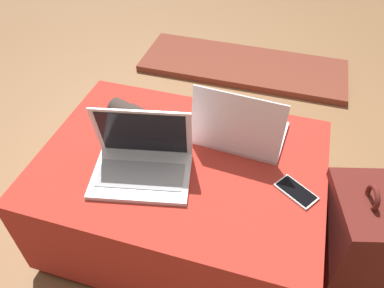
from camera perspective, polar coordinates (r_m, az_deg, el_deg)
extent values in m
plane|color=olive|center=(1.72, -1.39, -12.85)|extent=(14.00, 14.00, 0.00)
cube|color=maroon|center=(1.70, -1.41, -12.38)|extent=(1.00, 0.72, 0.05)
cube|color=#B22D23|center=(1.52, -1.55, -7.62)|extent=(1.04, 0.75, 0.40)
cube|color=silver|center=(1.31, -7.71, -4.78)|extent=(0.38, 0.29, 0.02)
cube|color=#9E9EA3|center=(1.30, -7.79, -4.69)|extent=(0.32, 0.19, 0.00)
cube|color=silver|center=(1.29, -7.48, 1.80)|extent=(0.34, 0.12, 0.23)
cube|color=black|center=(1.29, -7.51, 1.62)|extent=(0.30, 0.11, 0.20)
cube|color=silver|center=(1.47, 7.53, 1.76)|extent=(0.35, 0.26, 0.02)
cube|color=#B2B2B7|center=(1.47, 7.62, 2.18)|extent=(0.30, 0.15, 0.00)
cube|color=silver|center=(1.31, 6.78, 2.94)|extent=(0.33, 0.05, 0.24)
cube|color=#B23D93|center=(1.31, 6.84, 3.06)|extent=(0.29, 0.05, 0.21)
cube|color=white|center=(1.31, 15.57, -7.03)|extent=(0.15, 0.14, 0.01)
cube|color=black|center=(1.30, 15.60, -6.89)|extent=(0.14, 0.12, 0.00)
cube|color=#5B1E19|center=(1.50, 22.68, -13.78)|extent=(0.26, 0.33, 0.49)
cube|color=#4E1A15|center=(1.62, 25.74, -15.33)|extent=(0.13, 0.24, 0.22)
torus|color=#5B1E19|center=(1.31, 25.79, -7.37)|extent=(0.04, 0.09, 0.09)
cylinder|color=#3D332D|center=(1.51, -9.40, 4.47)|extent=(0.19, 0.13, 0.08)
cube|color=brown|center=(1.51, -9.40, 4.47)|extent=(0.09, 0.12, 0.02)
cube|color=brown|center=(2.70, 7.75, 11.71)|extent=(1.40, 0.50, 0.04)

